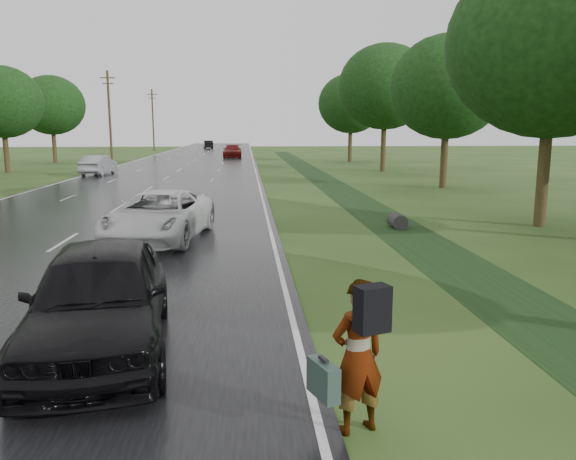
# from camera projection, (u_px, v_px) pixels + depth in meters

# --- Properties ---
(road) EXTENTS (14.00, 180.00, 0.04)m
(road) POSITION_uv_depth(u_px,v_px,m) (185.00, 167.00, 54.41)
(road) COLOR black
(road) RESTS_ON ground
(edge_stripe_east) EXTENTS (0.12, 180.00, 0.01)m
(edge_stripe_east) POSITION_uv_depth(u_px,v_px,m) (254.00, 166.00, 54.90)
(edge_stripe_east) COLOR silver
(edge_stripe_east) RESTS_ON road
(edge_stripe_west) EXTENTS (0.12, 180.00, 0.01)m
(edge_stripe_west) POSITION_uv_depth(u_px,v_px,m) (114.00, 167.00, 53.90)
(edge_stripe_west) COLOR silver
(edge_stripe_west) RESTS_ON road
(center_line) EXTENTS (0.12, 180.00, 0.01)m
(center_line) POSITION_uv_depth(u_px,v_px,m) (185.00, 166.00, 54.40)
(center_line) COLOR silver
(center_line) RESTS_ON road
(drainage_ditch) EXTENTS (2.20, 120.00, 0.56)m
(drainage_ditch) POSITION_uv_depth(u_px,v_px,m) (353.00, 198.00, 29.45)
(drainage_ditch) COLOR black
(drainage_ditch) RESTS_ON ground
(utility_pole_far) EXTENTS (1.60, 0.26, 10.00)m
(utility_pole_far) POSITION_uv_depth(u_px,v_px,m) (110.00, 115.00, 62.62)
(utility_pole_far) COLOR #392C17
(utility_pole_far) RESTS_ON ground
(utility_pole_distant) EXTENTS (1.60, 0.26, 10.00)m
(utility_pole_distant) POSITION_uv_depth(u_px,v_px,m) (153.00, 119.00, 92.06)
(utility_pole_distant) COLOR #392C17
(utility_pole_distant) RESTS_ON ground
(tree_east_b) EXTENTS (7.60, 7.60, 10.11)m
(tree_east_b) POSITION_uv_depth(u_px,v_px,m) (554.00, 43.00, 20.13)
(tree_east_b) COLOR #392C17
(tree_east_b) RESTS_ON ground
(tree_east_c) EXTENTS (7.00, 7.00, 9.29)m
(tree_east_c) POSITION_uv_depth(u_px,v_px,m) (447.00, 87.00, 34.06)
(tree_east_c) COLOR #392C17
(tree_east_c) RESTS_ON ground
(tree_east_d) EXTENTS (8.00, 8.00, 10.76)m
(tree_east_d) POSITION_uv_depth(u_px,v_px,m) (385.00, 87.00, 47.59)
(tree_east_d) COLOR #392C17
(tree_east_d) RESTS_ON ground
(tree_east_f) EXTENTS (7.20, 7.20, 9.62)m
(tree_east_f) POSITION_uv_depth(u_px,v_px,m) (351.00, 104.00, 61.44)
(tree_east_f) COLOR #392C17
(tree_east_f) RESTS_ON ground
(tree_west_d) EXTENTS (6.60, 6.60, 8.80)m
(tree_west_d) POSITION_uv_depth(u_px,v_px,m) (2.00, 102.00, 46.44)
(tree_west_d) COLOR #392C17
(tree_west_d) RESTS_ON ground
(tree_west_f) EXTENTS (7.00, 7.00, 9.29)m
(tree_west_f) POSITION_uv_depth(u_px,v_px,m) (51.00, 105.00, 60.08)
(tree_west_f) COLOR #392C17
(tree_west_f) RESTS_ON ground
(pedestrian) EXTENTS (1.01, 0.78, 1.92)m
(pedestrian) POSITION_uv_depth(u_px,v_px,m) (357.00, 355.00, 6.66)
(pedestrian) COLOR #A5998C
(pedestrian) RESTS_ON ground
(white_pickup) EXTENTS (3.47, 6.07, 1.59)m
(white_pickup) POSITION_uv_depth(u_px,v_px,m) (160.00, 216.00, 18.34)
(white_pickup) COLOR silver
(white_pickup) RESTS_ON road
(dark_sedan) EXTENTS (2.77, 5.49, 1.79)m
(dark_sedan) POSITION_uv_depth(u_px,v_px,m) (100.00, 298.00, 9.10)
(dark_sedan) COLOR black
(dark_sedan) RESTS_ON road
(silver_sedan) EXTENTS (2.05, 4.78, 1.53)m
(silver_sedan) POSITION_uv_depth(u_px,v_px,m) (98.00, 165.00, 44.59)
(silver_sedan) COLOR #92949A
(silver_sedan) RESTS_ON road
(far_car_red) EXTENTS (2.33, 5.66, 1.64)m
(far_car_red) POSITION_uv_depth(u_px,v_px,m) (232.00, 151.00, 71.13)
(far_car_red) COLOR maroon
(far_car_red) RESTS_ON road
(far_car_dark) EXTENTS (2.16, 4.68, 1.49)m
(far_car_dark) POSITION_uv_depth(u_px,v_px,m) (208.00, 145.00, 104.07)
(far_car_dark) COLOR black
(far_car_dark) RESTS_ON road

